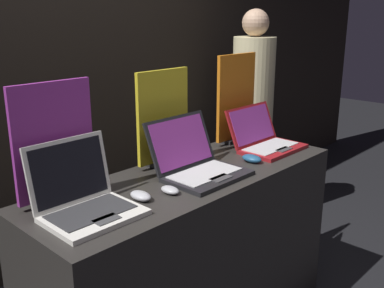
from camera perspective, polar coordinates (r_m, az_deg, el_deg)
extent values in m
cube|color=black|center=(2.96, -17.35, 10.86)|extent=(8.00, 0.05, 2.80)
cube|color=#282623|center=(2.33, -0.13, -14.46)|extent=(1.64, 0.56, 0.91)
cube|color=silver|center=(1.73, -12.30, -8.91)|extent=(0.34, 0.26, 0.02)
cube|color=#2D2D30|center=(1.74, -12.69, -8.35)|extent=(0.30, 0.18, 0.00)
cube|color=#3F3F42|center=(1.67, -10.80, -9.38)|extent=(0.10, 0.06, 0.00)
cube|color=silver|center=(1.81, -15.36, -3.39)|extent=(0.34, 0.06, 0.26)
cube|color=black|center=(1.80, -15.25, -3.41)|extent=(0.31, 0.05, 0.22)
ellipsoid|color=#B2B2B7|center=(1.86, -6.54, -6.56)|extent=(0.06, 0.11, 0.04)
cube|color=black|center=(1.93, -16.51, -6.50)|extent=(0.19, 0.07, 0.02)
cube|color=purple|center=(1.85, -17.12, 0.47)|extent=(0.34, 0.02, 0.46)
cube|color=black|center=(2.08, 2.04, -4.12)|extent=(0.38, 0.26, 0.02)
cube|color=#B7B7B7|center=(2.09, 1.65, -3.68)|extent=(0.34, 0.18, 0.00)
cube|color=#3F3F42|center=(2.03, 3.68, -4.33)|extent=(0.11, 0.06, 0.00)
cube|color=black|center=(2.16, -1.46, 0.24)|extent=(0.38, 0.11, 0.24)
cube|color=#8C338C|center=(2.15, -1.34, 0.27)|extent=(0.35, 0.09, 0.21)
ellipsoid|color=#B2B2B7|center=(1.92, -2.81, -5.85)|extent=(0.06, 0.09, 0.03)
cube|color=black|center=(2.28, -3.58, -2.25)|extent=(0.18, 0.07, 0.02)
cube|color=gold|center=(2.21, -3.69, 3.59)|extent=(0.32, 0.02, 0.45)
cube|color=maroon|center=(2.53, 10.29, -0.63)|extent=(0.38, 0.22, 0.02)
cube|color=#B7B7B7|center=(2.53, 9.99, -0.29)|extent=(0.33, 0.16, 0.00)
cube|color=#3F3F42|center=(2.49, 11.59, -0.68)|extent=(0.11, 0.05, 0.00)
cube|color=maroon|center=(2.58, 7.57, 2.46)|extent=(0.38, 0.10, 0.21)
cube|color=#8C338C|center=(2.58, 7.69, 2.49)|extent=(0.34, 0.08, 0.18)
ellipsoid|color=navy|center=(2.32, 7.61, -1.84)|extent=(0.07, 0.11, 0.04)
cube|color=black|center=(2.68, 5.47, 0.58)|extent=(0.18, 0.07, 0.02)
cube|color=orange|center=(2.62, 5.62, 5.99)|extent=(0.32, 0.02, 0.49)
cylinder|color=#282833|center=(3.66, 7.35, -3.65)|extent=(0.25, 0.25, 0.80)
cylinder|color=beige|center=(3.48, 7.79, 7.82)|extent=(0.32, 0.32, 0.67)
sphere|color=tan|center=(3.44, 8.08, 15.00)|extent=(0.20, 0.20, 0.20)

